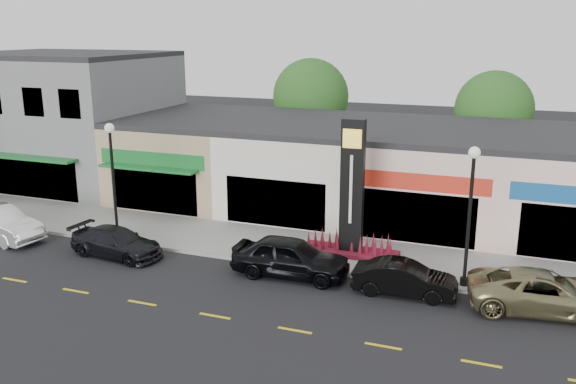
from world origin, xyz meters
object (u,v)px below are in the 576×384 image
car_gold_suv (544,292)px  lamp_east_near (470,203)px  pylon_sign (352,208)px  car_black_conv (405,279)px  car_dark_sedan (116,242)px  car_black_sedan (291,257)px  lamp_west_near (113,169)px

car_gold_suv → lamp_east_near: bearing=62.0°
lamp_east_near → pylon_sign: pylon_sign is taller
pylon_sign → car_black_conv: 4.53m
car_dark_sedan → car_gold_suv: size_ratio=0.83×
lamp_east_near → car_gold_suv: (2.80, -1.00, -2.75)m
lamp_east_near → car_black_sedan: bearing=-170.0°
lamp_west_near → lamp_east_near: size_ratio=1.00×
pylon_sign → car_black_conv: size_ratio=1.53×
lamp_west_near → car_gold_suv: (18.80, -1.00, -2.75)m
car_gold_suv → car_black_sedan: bearing=82.8°
lamp_west_near → car_black_conv: (13.92, -1.36, -2.83)m
lamp_west_near → lamp_east_near: same height
lamp_west_near → lamp_east_near: (16.00, 0.00, 0.00)m
car_black_sedan → car_gold_suv: size_ratio=0.92×
car_gold_suv → car_black_conv: bearing=85.8°
lamp_east_near → pylon_sign: (-5.00, 1.70, -1.20)m
lamp_west_near → car_black_sedan: (9.26, -1.19, -2.66)m
pylon_sign → car_gold_suv: bearing=-19.1°
lamp_west_near → car_black_conv: 14.27m
car_black_sedan → car_dark_sedan: bearing=92.8°
car_black_sedan → car_gold_suv: 9.55m
pylon_sign → car_black_sedan: 3.67m
car_black_sedan → car_gold_suv: car_black_sedan is taller
car_gold_suv → lamp_west_near: bearing=78.6°
pylon_sign → car_dark_sedan: 10.49m
car_black_conv → car_dark_sedan: bearing=89.8°
lamp_east_near → car_gold_suv: size_ratio=1.04×
lamp_east_near → car_black_conv: size_ratio=1.40×
lamp_east_near → lamp_west_near: bearing=180.0°
lamp_east_near → car_black_sedan: size_ratio=1.13×
lamp_west_near → car_dark_sedan: size_ratio=1.25×
lamp_west_near → car_black_sedan: 9.70m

